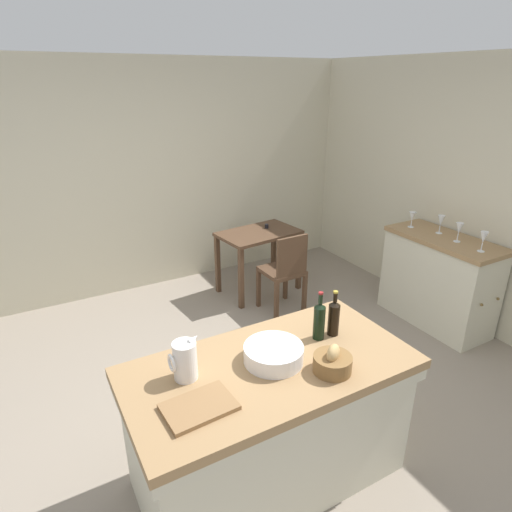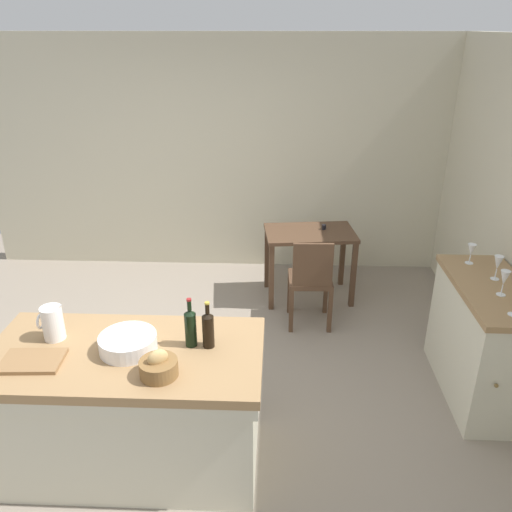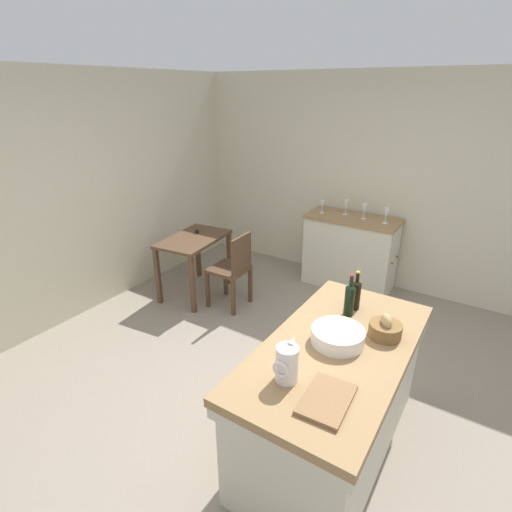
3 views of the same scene
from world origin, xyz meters
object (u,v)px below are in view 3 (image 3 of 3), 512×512
object	(u,v)px
wine_bottle_amber	(350,299)
wine_glass_right	(322,204)
pitcher	(287,364)
wine_glass_far_left	(386,213)
cutting_board	(327,399)
wash_bowl	(338,336)
wooden_chair	(233,268)
bread_basket	(385,329)
side_cabinet	(350,252)
writing_desk	(194,247)
island_table	(333,393)
wine_glass_middle	(346,205)
wine_bottle_dark	(356,294)
wine_glass_left	(364,209)

from	to	relation	value
wine_bottle_amber	wine_glass_right	size ratio (longest dim) A/B	1.98
pitcher	wine_glass_far_left	size ratio (longest dim) A/B	1.39
wine_glass_right	cutting_board	bearing A→B (deg)	-155.30
wash_bowl	wine_glass_far_left	bearing A→B (deg)	9.37
wooden_chair	cutting_board	bearing A→B (deg)	-132.57
bread_basket	cutting_board	size ratio (longest dim) A/B	0.62
side_cabinet	writing_desk	world-z (taller)	side_cabinet
island_table	bread_basket	distance (m)	0.57
cutting_board	wine_glass_middle	size ratio (longest dim) A/B	1.87
cutting_board	wine_bottle_dark	world-z (taller)	wine_bottle_dark
side_cabinet	wine_glass_left	xyz separation A→B (m)	(-0.00, -0.13, 0.59)
island_table	wine_bottle_dark	bearing A→B (deg)	8.38
wooden_chair	bread_basket	world-z (taller)	bread_basket
wash_bowl	wine_glass_right	size ratio (longest dim) A/B	2.12
cutting_board	wine_glass_right	size ratio (longest dim) A/B	2.14
pitcher	wine_glass_far_left	xyz separation A→B (m)	(2.92, 0.29, 0.08)
wooden_chair	cutting_board	distance (m)	2.59
wine_glass_middle	bread_basket	bearing A→B (deg)	-152.98
island_table	wine_bottle_amber	size ratio (longest dim) A/B	5.20
wash_bowl	wine_glass_left	xyz separation A→B (m)	(2.45, 0.67, 0.14)
side_cabinet	wine_glass_left	world-z (taller)	wine_glass_left
cutting_board	wash_bowl	bearing A→B (deg)	16.40
wash_bowl	cutting_board	size ratio (longest dim) A/B	0.99
wash_bowl	bread_basket	bearing A→B (deg)	-45.07
bread_basket	wine_glass_right	bearing A→B (deg)	33.40
bread_basket	wine_glass_right	world-z (taller)	wine_glass_right
bread_basket	wine_glass_left	bearing A→B (deg)	22.29
wine_glass_middle	side_cabinet	bearing A→B (deg)	-110.92
side_cabinet	wine_bottle_amber	bearing A→B (deg)	-160.70
wine_glass_middle	wine_bottle_dark	bearing A→B (deg)	-157.00
pitcher	wash_bowl	world-z (taller)	pitcher
wine_bottle_dark	wine_glass_middle	world-z (taller)	wine_bottle_dark
wine_bottle_dark	wine_glass_left	distance (m)	2.07
wash_bowl	bread_basket	size ratio (longest dim) A/B	1.60
wash_bowl	wine_glass_left	size ratio (longest dim) A/B	1.85
side_cabinet	wine_glass_right	bearing A→B (deg)	97.24
wash_bowl	island_table	bearing A→B (deg)	-150.63
island_table	wooden_chair	xyz separation A→B (m)	(1.23, 1.74, 0.03)
wine_bottle_amber	cutting_board	bearing A→B (deg)	-166.08
wine_glass_right	side_cabinet	bearing A→B (deg)	-82.76
wash_bowl	wine_glass_middle	world-z (taller)	wine_glass_middle
island_table	wine_glass_far_left	bearing A→B (deg)	9.61
island_table	wooden_chair	distance (m)	2.14
wine_glass_far_left	wine_glass_right	bearing A→B (deg)	91.17
wooden_chair	wine_glass_right	distance (m)	1.43
wine_bottle_amber	wine_glass_middle	distance (m)	2.30
wine_glass_far_left	wine_bottle_amber	bearing A→B (deg)	-170.81
wine_bottle_dark	wine_bottle_amber	distance (m)	0.11
writing_desk	pitcher	distance (m)	2.82
wine_glass_far_left	wine_glass_right	size ratio (longest dim) A/B	1.16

